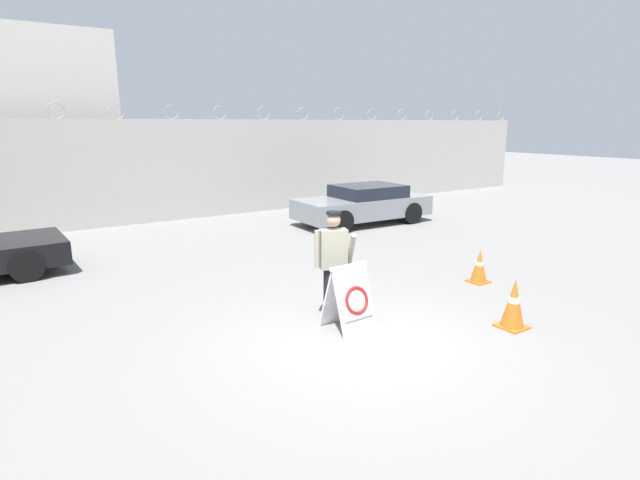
{
  "coord_description": "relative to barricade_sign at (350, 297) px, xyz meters",
  "views": [
    {
      "loc": [
        -4.33,
        -5.48,
        3.19
      ],
      "look_at": [
        0.19,
        1.37,
        1.26
      ],
      "focal_mm": 28.0,
      "sensor_mm": 36.0,
      "label": 1
    }
  ],
  "objects": [
    {
      "name": "ground_plane",
      "position": [
        -0.15,
        -0.45,
        -0.52
      ],
      "size": [
        90.0,
        90.0,
        0.0
      ],
      "primitive_type": "plane",
      "color": "gray"
    },
    {
      "name": "perimeter_wall",
      "position": [
        -0.15,
        10.7,
        1.15
      ],
      "size": [
        36.0,
        0.3,
        3.78
      ],
      "color": "#ADA8A0",
      "rests_on": "ground_plane"
    },
    {
      "name": "building_block",
      "position": [
        -3.8,
        16.17,
        2.56
      ],
      "size": [
        6.5,
        7.89,
        6.16
      ],
      "color": "beige",
      "rests_on": "ground_plane"
    },
    {
      "name": "barricade_sign",
      "position": [
        0.0,
        0.0,
        0.0
      ],
      "size": [
        0.71,
        0.71,
        1.05
      ],
      "rotation": [
        0.0,
        0.0,
        0.05
      ],
      "color": "white",
      "rests_on": "ground_plane"
    },
    {
      "name": "security_guard",
      "position": [
        0.07,
        0.56,
        0.49
      ],
      "size": [
        0.62,
        0.55,
        1.8
      ],
      "rotation": [
        0.0,
        0.0,
        -0.36
      ],
      "color": "black",
      "rests_on": "ground_plane"
    },
    {
      "name": "traffic_cone_near",
      "position": [
        3.64,
        0.45,
        -0.18
      ],
      "size": [
        0.39,
        0.39,
        0.69
      ],
      "color": "orange",
      "rests_on": "ground_plane"
    },
    {
      "name": "traffic_cone_mid",
      "position": [
        2.2,
        -1.4,
        -0.12
      ],
      "size": [
        0.43,
        0.43,
        0.81
      ],
      "color": "orange",
      "rests_on": "ground_plane"
    },
    {
      "name": "parked_car_far_side",
      "position": [
        5.5,
        6.64,
        0.12
      ],
      "size": [
        4.45,
        2.06,
        1.24
      ],
      "rotation": [
        0.0,
        0.0,
        3.11
      ],
      "color": "black",
      "rests_on": "ground_plane"
    }
  ]
}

